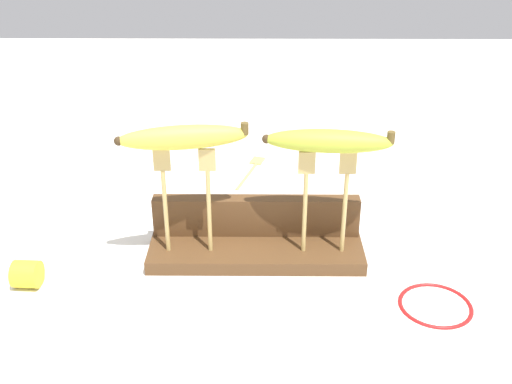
# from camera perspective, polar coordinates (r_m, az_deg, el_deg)

# --- Properties ---
(ground_plane) EXTENTS (3.00, 3.00, 0.00)m
(ground_plane) POSITION_cam_1_polar(r_m,az_deg,el_deg) (1.05, -0.00, -5.94)
(ground_plane) COLOR white
(wooden_board) EXTENTS (0.35, 0.11, 0.02)m
(wooden_board) POSITION_cam_1_polar(r_m,az_deg,el_deg) (1.05, -0.00, -5.42)
(wooden_board) COLOR brown
(wooden_board) RESTS_ON ground
(board_backstop) EXTENTS (0.35, 0.03, 0.07)m
(board_backstop) POSITION_cam_1_polar(r_m,az_deg,el_deg) (1.06, 0.02, -2.15)
(board_backstop) COLOR brown
(board_backstop) RESTS_ON wooden_board
(fork_stand_left) EXTENTS (0.09, 0.01, 0.18)m
(fork_stand_left) POSITION_cam_1_polar(r_m,az_deg,el_deg) (0.98, -6.35, 0.06)
(fork_stand_left) COLOR tan
(fork_stand_left) RESTS_ON wooden_board
(fork_stand_right) EXTENTS (0.09, 0.01, 0.18)m
(fork_stand_right) POSITION_cam_1_polar(r_m,az_deg,el_deg) (0.98, 6.34, -0.11)
(fork_stand_right) COLOR tan
(fork_stand_right) RESTS_ON wooden_board
(banana_raised_left) EXTENTS (0.20, 0.07, 0.04)m
(banana_raised_left) POSITION_cam_1_polar(r_m,az_deg,el_deg) (0.95, -6.64, 4.96)
(banana_raised_left) COLOR #DBD147
(banana_raised_left) RESTS_ON fork_stand_left
(banana_raised_right) EXTENTS (0.20, 0.06, 0.04)m
(banana_raised_right) POSITION_cam_1_polar(r_m,az_deg,el_deg) (0.95, 6.61, 4.62)
(banana_raised_right) COLOR #B2C138
(banana_raised_right) RESTS_ON fork_stand_right
(fork_fallen_near) EXTENTS (0.06, 0.16, 0.01)m
(fork_fallen_near) POSITION_cam_1_polar(r_m,az_deg,el_deg) (1.36, -0.31, 2.24)
(fork_fallen_near) COLOR tan
(fork_fallen_near) RESTS_ON ground
(banana_chunk_near) EXTENTS (0.04, 0.05, 0.04)m
(banana_chunk_near) POSITION_cam_1_polar(r_m,az_deg,el_deg) (1.04, -20.14, -7.00)
(banana_chunk_near) COLOR yellow
(banana_chunk_near) RESTS_ON ground
(wire_coil) EXTENTS (0.11, 0.11, 0.01)m
(wire_coil) POSITION_cam_1_polar(r_m,az_deg,el_deg) (0.98, 15.98, -9.75)
(wire_coil) COLOR red
(wire_coil) RESTS_ON ground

